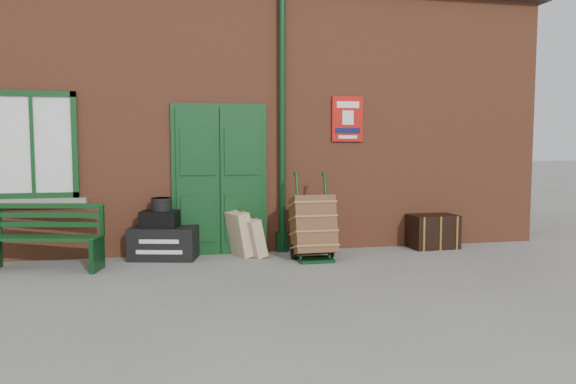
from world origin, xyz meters
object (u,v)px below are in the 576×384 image
object	(u,v)px
dark_trunk	(433,231)
porter_trolley	(313,227)
houdini_trunk	(164,243)
bench	(46,236)

from	to	relation	value
dark_trunk	porter_trolley	bearing A→B (deg)	-170.02
houdini_trunk	porter_trolley	bearing A→B (deg)	1.20
houdini_trunk	dark_trunk	size ratio (longest dim) A/B	1.27
houdini_trunk	porter_trolley	xyz separation A→B (m)	(2.11, -0.48, 0.24)
houdini_trunk	dark_trunk	world-z (taller)	dark_trunk
porter_trolley	bench	bearing A→B (deg)	178.35
bench	dark_trunk	world-z (taller)	bench
porter_trolley	houdini_trunk	bearing A→B (deg)	167.35
dark_trunk	houdini_trunk	bearing A→B (deg)	177.22
houdini_trunk	bench	bearing A→B (deg)	-152.47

